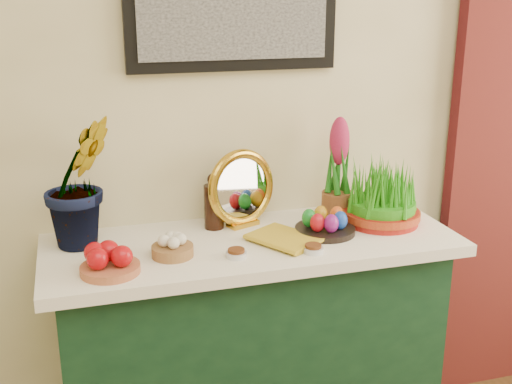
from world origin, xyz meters
TOP-DOWN VIEW (x-y plane):
  - sideboard at (-0.08, 2.00)m, footprint 1.30×0.45m
  - tablecloth at (-0.08, 2.00)m, footprint 1.40×0.55m
  - hyacinth_green at (-0.63, 2.11)m, footprint 0.36×0.34m
  - apple_bowl at (-0.57, 1.85)m, footprint 0.19×0.19m
  - garlic_basket at (-0.37, 1.93)m, footprint 0.18×0.18m
  - vinegar_cruet at (-0.18, 2.14)m, footprint 0.07×0.07m
  - mirror at (-0.08, 2.14)m, footprint 0.28×0.16m
  - book at (-0.06, 1.89)m, footprint 0.25×0.27m
  - spice_dish_left at (-0.17, 1.86)m, footprint 0.07×0.07m
  - spice_dish_right at (0.07, 1.83)m, footprint 0.07×0.07m
  - egg_plate at (0.18, 1.98)m, footprint 0.21×0.21m
  - hyacinth_pink at (0.29, 2.13)m, footprint 0.12×0.12m
  - wheatgrass_sabzeh at (0.41, 2.02)m, footprint 0.28×0.28m

SIDE VIEW (x-z plane):
  - sideboard at x=-0.08m, z-range 0.00..0.85m
  - tablecloth at x=-0.08m, z-range 0.85..0.89m
  - spice_dish_right at x=0.07m, z-range 0.89..0.92m
  - spice_dish_left at x=-0.17m, z-range 0.89..0.92m
  - book at x=-0.06m, z-range 0.89..0.92m
  - garlic_basket at x=-0.37m, z-range 0.88..0.96m
  - egg_plate at x=0.18m, z-range 0.88..0.97m
  - apple_bowl at x=-0.57m, z-range 0.88..0.97m
  - vinegar_cruet at x=-0.18m, z-range 0.88..1.08m
  - wheatgrass_sabzeh at x=0.41m, z-range 0.88..1.10m
  - mirror at x=-0.08m, z-range 0.88..1.16m
  - hyacinth_pink at x=0.29m, z-range 0.87..1.25m
  - hyacinth_green at x=-0.63m, z-range 0.89..1.46m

